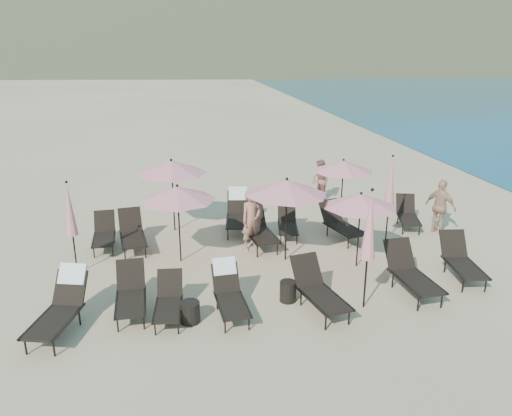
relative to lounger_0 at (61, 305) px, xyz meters
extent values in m
plane|color=#D6BA8C|center=(5.55, 0.42, -0.55)|extent=(800.00, 800.00, 0.00)
cone|color=brown|center=(65.55, 300.42, 26.95)|extent=(690.00, 690.00, 55.00)
cone|color=brown|center=(195.55, 330.42, 15.45)|extent=(280.00, 280.00, 32.00)
cube|color=beige|center=(-64.45, 245.42, 23.45)|extent=(22.00, 18.00, 48.00)
cube|color=beige|center=(-39.45, 310.42, 18.45)|extent=(18.00, 16.00, 38.00)
cube|color=black|center=(-0.11, -0.39, -0.17)|extent=(0.98, 1.42, 0.05)
cube|color=black|center=(0.12, 0.45, 0.15)|extent=(0.77, 0.65, 0.67)
cylinder|color=black|center=(-0.52, -0.84, -0.37)|extent=(0.04, 0.04, 0.37)
cylinder|color=black|center=(-0.23, 0.23, -0.37)|extent=(0.04, 0.04, 0.37)
cylinder|color=black|center=(0.02, -0.99, -0.37)|extent=(0.04, 0.04, 0.37)
cylinder|color=black|center=(0.31, 0.09, -0.37)|extent=(0.04, 0.04, 0.37)
cube|color=black|center=(-0.40, -0.26, -0.16)|extent=(0.42, 1.42, 0.04)
cube|color=black|center=(0.22, -0.43, -0.16)|extent=(0.42, 1.42, 0.04)
cube|color=white|center=(0.16, 0.60, 0.40)|extent=(0.64, 0.45, 0.40)
cube|color=black|center=(2.14, -0.14, -0.24)|extent=(0.63, 1.11, 0.04)
cube|color=black|center=(2.20, 0.58, 0.02)|extent=(0.58, 0.44, 0.55)
cylinder|color=black|center=(1.88, -0.57, -0.40)|extent=(0.03, 0.03, 0.30)
cylinder|color=black|center=(1.95, 0.35, -0.40)|extent=(0.03, 0.03, 0.30)
cylinder|color=black|center=(2.34, -0.60, -0.40)|extent=(0.03, 0.03, 0.30)
cylinder|color=black|center=(2.41, 0.31, -0.40)|extent=(0.03, 0.03, 0.30)
cube|color=black|center=(1.88, -0.08, -0.23)|extent=(0.12, 1.20, 0.04)
cube|color=black|center=(2.41, -0.12, -0.23)|extent=(0.12, 1.20, 0.04)
cube|color=black|center=(3.50, -0.23, -0.21)|extent=(0.68, 1.19, 0.05)
cube|color=black|center=(3.44, 0.54, 0.07)|extent=(0.62, 0.48, 0.59)
cylinder|color=black|center=(3.28, -0.73, -0.39)|extent=(0.03, 0.03, 0.33)
cylinder|color=black|center=(3.21, 0.26, -0.39)|extent=(0.03, 0.03, 0.33)
cylinder|color=black|center=(3.78, -0.69, -0.39)|extent=(0.03, 0.03, 0.33)
cylinder|color=black|center=(3.71, 0.29, -0.39)|extent=(0.03, 0.03, 0.33)
cube|color=black|center=(3.21, -0.21, -0.21)|extent=(0.13, 1.29, 0.04)
cube|color=black|center=(3.78, -0.16, -0.21)|extent=(0.13, 1.29, 0.04)
cube|color=white|center=(3.43, 0.68, 0.29)|extent=(0.54, 0.31, 0.36)
cube|color=black|center=(5.49, -0.36, -0.17)|extent=(0.94, 1.40, 0.05)
cube|color=black|center=(5.29, 0.48, 0.14)|extent=(0.76, 0.62, 0.66)
cylinder|color=black|center=(5.33, -0.95, -0.37)|extent=(0.04, 0.04, 0.37)
cylinder|color=black|center=(5.09, 0.13, -0.37)|extent=(0.04, 0.04, 0.37)
cylinder|color=black|center=(5.88, -0.82, -0.37)|extent=(0.04, 0.04, 0.37)
cylinder|color=black|center=(5.63, 0.25, -0.37)|extent=(0.04, 0.04, 0.37)
cube|color=black|center=(5.16, -0.38, -0.16)|extent=(0.36, 1.42, 0.04)
cube|color=black|center=(5.79, -0.24, -0.16)|extent=(0.36, 1.42, 0.04)
cube|color=black|center=(7.82, 0.04, -0.16)|extent=(0.79, 1.38, 0.06)
cube|color=black|center=(7.75, 0.94, 0.17)|extent=(0.73, 0.56, 0.69)
cylinder|color=black|center=(7.57, -0.53, -0.36)|extent=(0.04, 0.04, 0.38)
cylinder|color=black|center=(7.49, 0.61, -0.36)|extent=(0.04, 0.04, 0.38)
cylinder|color=black|center=(8.15, -0.49, -0.36)|extent=(0.04, 0.04, 0.38)
cylinder|color=black|center=(8.06, 0.65, -0.36)|extent=(0.04, 0.04, 0.38)
cube|color=black|center=(7.48, 0.07, -0.15)|extent=(0.15, 1.50, 0.04)
cube|color=black|center=(8.15, 0.12, -0.15)|extent=(0.15, 1.50, 0.04)
cube|color=black|center=(9.35, 0.59, -0.18)|extent=(0.81, 1.34, 0.05)
cube|color=black|center=(9.47, 1.43, 0.13)|extent=(0.71, 0.56, 0.65)
cylinder|color=black|center=(9.01, 0.10, -0.37)|extent=(0.04, 0.04, 0.36)
cylinder|color=black|center=(9.16, 1.17, -0.37)|extent=(0.04, 0.04, 0.36)
cylinder|color=black|center=(9.56, 0.03, -0.37)|extent=(0.04, 0.04, 0.36)
cylinder|color=black|center=(9.70, 1.10, -0.37)|extent=(0.04, 0.04, 0.36)
cube|color=black|center=(9.05, 0.68, -0.17)|extent=(0.23, 1.41, 0.04)
cube|color=black|center=(9.67, 0.60, -0.17)|extent=(0.23, 1.41, 0.04)
cube|color=black|center=(0.34, 4.09, -0.22)|extent=(0.66, 1.18, 0.05)
cube|color=black|center=(0.29, 4.86, 0.06)|extent=(0.62, 0.47, 0.59)
cylinder|color=black|center=(0.12, 3.60, -0.39)|extent=(0.03, 0.03, 0.32)
cylinder|color=black|center=(0.06, 4.58, -0.39)|extent=(0.03, 0.03, 0.32)
cylinder|color=black|center=(0.62, 3.63, -0.39)|extent=(0.03, 0.03, 0.32)
cylinder|color=black|center=(0.56, 4.61, -0.39)|extent=(0.03, 0.03, 0.32)
cube|color=black|center=(0.05, 4.13, -0.21)|extent=(0.11, 1.29, 0.04)
cube|color=black|center=(0.62, 4.16, -0.21)|extent=(0.11, 1.29, 0.04)
cube|color=black|center=(1.17, 3.85, -0.18)|extent=(0.83, 1.35, 0.05)
cube|color=black|center=(1.05, 4.69, 0.13)|extent=(0.72, 0.57, 0.65)
cylinder|color=black|center=(0.98, 3.29, -0.37)|extent=(0.04, 0.04, 0.36)
cylinder|color=black|center=(0.82, 4.36, -0.37)|extent=(0.04, 0.04, 0.36)
cylinder|color=black|center=(1.52, 3.37, -0.37)|extent=(0.04, 0.04, 0.36)
cylinder|color=black|center=(1.36, 4.44, -0.37)|extent=(0.04, 0.04, 0.36)
cube|color=black|center=(0.85, 3.86, -0.17)|extent=(0.25, 1.41, 0.04)
cube|color=black|center=(1.48, 3.95, -0.17)|extent=(0.25, 1.41, 0.04)
cube|color=black|center=(4.78, 3.50, -0.16)|extent=(0.84, 1.41, 0.06)
cube|color=black|center=(4.68, 4.40, 0.17)|extent=(0.75, 0.58, 0.69)
cylinder|color=black|center=(4.56, 2.91, -0.36)|extent=(0.04, 0.04, 0.38)
cylinder|color=black|center=(4.43, 4.06, -0.36)|extent=(0.04, 0.04, 0.38)
cylinder|color=black|center=(5.13, 2.98, -0.36)|extent=(0.04, 0.04, 0.38)
cylinder|color=black|center=(5.00, 4.12, -0.36)|extent=(0.04, 0.04, 0.38)
cube|color=black|center=(4.44, 3.52, -0.15)|extent=(0.22, 1.50, 0.04)
cube|color=black|center=(5.11, 3.60, -0.15)|extent=(0.22, 1.50, 0.04)
cube|color=black|center=(5.70, 4.12, -0.24)|extent=(0.72, 1.15, 0.04)
cube|color=black|center=(5.82, 4.84, 0.03)|extent=(0.62, 0.49, 0.55)
cylinder|color=black|center=(5.40, 3.72, -0.40)|extent=(0.03, 0.03, 0.30)
cylinder|color=black|center=(5.55, 4.63, -0.40)|extent=(0.03, 0.03, 0.30)
cylinder|color=black|center=(5.86, 3.64, -0.40)|extent=(0.03, 0.03, 0.30)
cylinder|color=black|center=(6.01, 4.56, -0.40)|extent=(0.03, 0.03, 0.30)
cube|color=black|center=(5.44, 4.21, -0.23)|extent=(0.23, 1.20, 0.04)
cube|color=black|center=(5.97, 4.12, -0.23)|extent=(0.23, 1.20, 0.04)
cube|color=black|center=(7.36, 3.66, -0.18)|extent=(0.97, 1.40, 0.05)
cube|color=black|center=(7.13, 4.49, 0.13)|extent=(0.76, 0.64, 0.66)
cylinder|color=black|center=(7.23, 3.08, -0.37)|extent=(0.04, 0.04, 0.36)
cylinder|color=black|center=(6.94, 4.13, -0.37)|extent=(0.04, 0.04, 0.36)
cylinder|color=black|center=(7.76, 3.23, -0.37)|extent=(0.04, 0.04, 0.36)
cylinder|color=black|center=(7.47, 4.28, -0.37)|extent=(0.04, 0.04, 0.36)
cube|color=black|center=(7.03, 3.63, -0.17)|extent=(0.42, 1.39, 0.04)
cube|color=black|center=(7.65, 3.80, -0.17)|extent=(0.42, 1.39, 0.04)
cube|color=black|center=(9.63, 4.27, -0.21)|extent=(0.89, 1.27, 0.05)
cube|color=black|center=(9.85, 5.01, 0.07)|extent=(0.69, 0.58, 0.59)
cylinder|color=black|center=(9.26, 3.88, -0.39)|extent=(0.03, 0.03, 0.33)
cylinder|color=black|center=(9.53, 4.82, -0.39)|extent=(0.03, 0.03, 0.33)
cylinder|color=black|center=(9.74, 3.74, -0.39)|extent=(0.03, 0.03, 0.33)
cylinder|color=black|center=(10.01, 4.69, -0.39)|extent=(0.03, 0.03, 0.33)
cube|color=black|center=(9.37, 4.39, -0.21)|extent=(0.39, 1.25, 0.04)
cube|color=black|center=(9.92, 4.24, -0.21)|extent=(0.39, 1.25, 0.04)
cube|color=black|center=(1.36, 0.19, -0.20)|extent=(0.68, 1.23, 0.05)
cube|color=black|center=(1.33, 1.00, 0.10)|extent=(0.64, 0.49, 0.62)
cylinder|color=black|center=(1.13, -0.33, -0.38)|extent=(0.04, 0.04, 0.34)
cylinder|color=black|center=(1.08, 0.71, -0.38)|extent=(0.04, 0.04, 0.34)
cylinder|color=black|center=(1.65, -0.30, -0.38)|extent=(0.04, 0.04, 0.34)
cylinder|color=black|center=(1.60, 0.73, -0.38)|extent=(0.04, 0.04, 0.34)
cube|color=black|center=(1.06, 0.22, -0.19)|extent=(0.10, 1.36, 0.04)
cube|color=black|center=(1.66, 0.25, -0.19)|extent=(0.10, 1.36, 0.04)
cube|color=black|center=(4.26, 4.82, -0.16)|extent=(0.87, 1.41, 0.06)
cube|color=black|center=(4.39, 5.70, 0.16)|extent=(0.75, 0.60, 0.69)
cylinder|color=black|center=(3.90, 4.31, -0.36)|extent=(0.04, 0.04, 0.38)
cylinder|color=black|center=(4.06, 5.44, -0.36)|extent=(0.04, 0.04, 0.38)
cylinder|color=black|center=(4.47, 4.23, -0.36)|extent=(0.04, 0.04, 0.38)
cylinder|color=black|center=(4.63, 5.36, -0.36)|extent=(0.04, 0.04, 0.38)
cube|color=black|center=(3.94, 4.92, -0.15)|extent=(0.26, 1.49, 0.04)
cube|color=black|center=(4.60, 4.83, -0.15)|extent=(0.26, 1.49, 0.04)
cube|color=white|center=(4.41, 5.86, 0.43)|extent=(0.64, 0.40, 0.41)
cylinder|color=black|center=(2.47, 3.02, 0.45)|extent=(0.04, 0.04, 2.01)
cone|color=#D67A79|center=(2.47, 3.02, 1.36)|extent=(2.01, 2.01, 0.36)
sphere|color=black|center=(2.47, 3.02, 1.57)|extent=(0.08, 0.08, 0.08)
cylinder|color=black|center=(5.29, 2.64, 0.53)|extent=(0.05, 0.05, 2.16)
cone|color=#D67A79|center=(5.29, 2.64, 1.50)|extent=(2.16, 2.16, 0.39)
sphere|color=black|center=(5.29, 2.64, 1.73)|extent=(0.08, 0.08, 0.08)
cylinder|color=black|center=(7.06, 1.93, 0.40)|extent=(0.04, 0.04, 1.91)
cone|color=#D67A79|center=(7.06, 1.93, 1.27)|extent=(1.91, 1.91, 0.35)
sphere|color=black|center=(7.06, 1.93, 1.47)|extent=(0.07, 0.07, 0.07)
cylinder|color=black|center=(2.33, 5.41, 0.52)|extent=(0.04, 0.04, 2.15)
cone|color=#D67A79|center=(2.33, 5.41, 1.49)|extent=(2.15, 2.15, 0.39)
sphere|color=black|center=(2.33, 5.41, 1.72)|extent=(0.08, 0.08, 0.08)
cylinder|color=black|center=(7.78, 5.41, 0.43)|extent=(0.04, 0.04, 1.96)
cone|color=#D67A79|center=(7.78, 5.41, 1.32)|extent=(1.96, 1.96, 0.36)
sphere|color=black|center=(7.78, 5.41, 1.53)|extent=(0.07, 0.07, 0.07)
cylinder|color=black|center=(6.46, -0.17, 0.05)|extent=(0.04, 0.04, 1.19)
cone|color=#D67A79|center=(6.46, -0.17, 1.40)|extent=(0.32, 0.32, 1.52)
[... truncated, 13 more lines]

